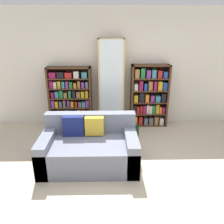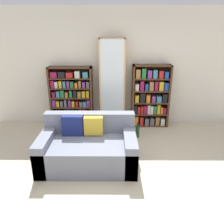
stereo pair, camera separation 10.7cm
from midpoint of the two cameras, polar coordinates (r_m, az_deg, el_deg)
name	(u,v)px [view 1 (the left image)]	position (r m, az deg, el deg)	size (l,w,h in m)	color
ground_plane	(122,177)	(3.59, 1.65, -16.64)	(16.00, 16.00, 0.00)	beige
wall_back	(116,68)	(5.23, 0.58, 11.35)	(6.00, 0.06, 2.70)	silver
couch	(89,148)	(3.81, -6.72, -9.28)	(1.60, 0.96, 0.81)	slate
bookshelf_left	(70,98)	(5.26, -11.39, 3.62)	(0.99, 0.32, 1.42)	#4C2D19
display_cabinet	(111,85)	(5.08, -0.81, 7.12)	(0.58, 0.36, 2.04)	tan
bookshelf_right	(149,97)	(5.25, 9.06, 3.95)	(0.87, 0.32, 1.46)	#4C2D19
wine_bottle	(137,131)	(4.76, 5.91, -4.96)	(0.08, 0.08, 0.34)	#143819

